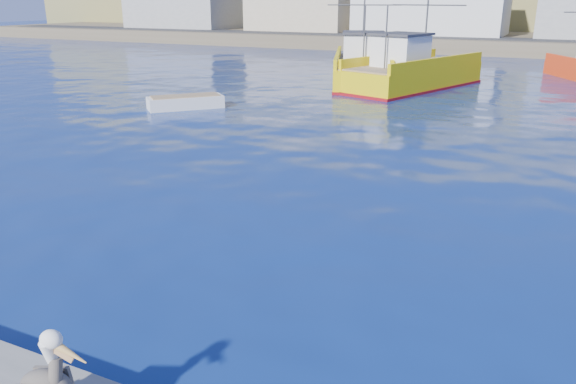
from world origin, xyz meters
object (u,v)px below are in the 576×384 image
object	(u,v)px
trawler_yellow_a	(362,69)
pelican	(48,380)
trawler_yellow_b	(411,73)
skiff_left	(186,103)

from	to	relation	value
trawler_yellow_a	pelican	distance (m)	36.78
trawler_yellow_a	pelican	world-z (taller)	trawler_yellow_a
trawler_yellow_a	trawler_yellow_b	size ratio (longest dim) A/B	0.98
trawler_yellow_a	skiff_left	distance (m)	15.18
trawler_yellow_b	pelican	distance (m)	35.26
trawler_yellow_a	skiff_left	bearing A→B (deg)	-112.78
trawler_yellow_b	skiff_left	bearing A→B (deg)	-126.80
pelican	skiff_left	bearing A→B (deg)	121.46
skiff_left	pelican	size ratio (longest dim) A/B	2.94
skiff_left	trawler_yellow_a	bearing A→B (deg)	67.22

